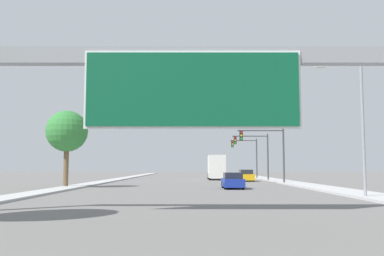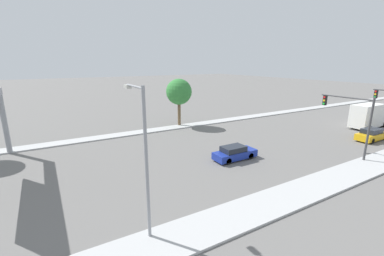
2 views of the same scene
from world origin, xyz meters
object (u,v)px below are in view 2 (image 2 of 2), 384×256
at_px(palm_tree_background, 179,92).
at_px(street_lamp_right, 143,150).
at_px(car_near_center, 235,153).
at_px(truck_box_primary, 369,116).
at_px(car_mid_right, 372,135).
at_px(traffic_light_near_intersection, 352,115).

xyz_separation_m(palm_tree_background, street_lamp_right, (21.47, -13.23, -0.12)).
xyz_separation_m(car_near_center, truck_box_primary, (0.00, 24.94, 1.11)).
bearing_deg(car_mid_right, street_lamp_right, -84.40).
height_order(truck_box_primary, traffic_light_near_intersection, traffic_light_near_intersection).
xyz_separation_m(car_near_center, palm_tree_background, (-15.00, 1.67, 4.44)).
xyz_separation_m(car_mid_right, car_near_center, (-3.50, -18.77, -0.05)).
relative_size(traffic_light_near_intersection, street_lamp_right, 0.75).
relative_size(car_mid_right, truck_box_primary, 0.67).
bearing_deg(palm_tree_background, car_near_center, -6.36).
relative_size(car_near_center, traffic_light_near_intersection, 0.71).
bearing_deg(palm_tree_background, truck_box_primary, 57.20).
height_order(truck_box_primary, street_lamp_right, street_lamp_right).
bearing_deg(traffic_light_near_intersection, palm_tree_background, -156.07).
xyz_separation_m(car_near_center, traffic_light_near_intersection, (5.06, 10.57, 3.62)).
bearing_deg(car_near_center, traffic_light_near_intersection, 64.42).
height_order(car_near_center, truck_box_primary, truck_box_primary).
distance_m(car_mid_right, street_lamp_right, 30.77).
bearing_deg(car_mid_right, palm_tree_background, -137.26).
height_order(traffic_light_near_intersection, palm_tree_background, palm_tree_background).
relative_size(car_mid_right, street_lamp_right, 0.57).
distance_m(car_near_center, traffic_light_near_intersection, 12.27).
xyz_separation_m(car_mid_right, traffic_light_near_intersection, (1.56, -8.19, 3.57)).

